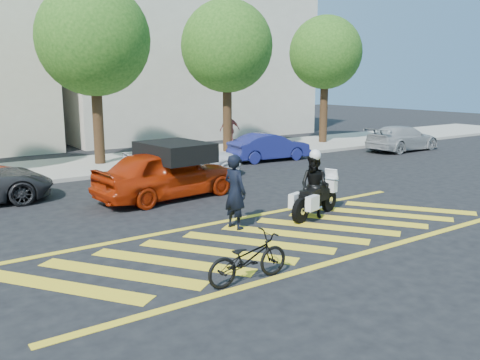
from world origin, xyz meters
TOP-DOWN VIEW (x-y plane):
  - ground at (0.00, 0.00)m, footprint 90.00×90.00m
  - sidewalk at (0.00, 12.00)m, footprint 60.00×5.00m
  - crosswalk at (-0.04, 0.00)m, footprint 12.33×4.00m
  - building_right at (9.00, 21.00)m, footprint 16.00×8.00m
  - tree_center at (0.13, 12.06)m, footprint 4.60×4.60m
  - tree_right at (6.63, 12.06)m, footprint 4.40×4.40m
  - tree_far_right at (13.13, 12.06)m, footprint 4.00×4.00m
  - officer_bike at (-0.37, 1.24)m, footprint 0.55×0.75m
  - bicycle at (-2.10, -1.73)m, footprint 1.73×0.61m
  - police_motorcycle at (1.98, 0.87)m, footprint 2.12×1.03m
  - officer_moto at (1.97, 0.88)m, footprint 0.87×0.99m
  - red_convertible at (-0.29, 5.14)m, footprint 4.78×2.35m
  - parked_mid_right at (1.72, 7.80)m, footprint 4.60×2.28m
  - parked_right at (6.95, 9.20)m, footprint 3.91×1.68m
  - parked_far_right at (14.63, 7.80)m, footprint 4.50×1.92m
  - pedestrian_right at (7.32, 13.02)m, footprint 1.16×0.68m

SIDE VIEW (x-z plane):
  - ground at x=0.00m, z-range 0.00..0.00m
  - crosswalk at x=-0.04m, z-range 0.00..0.01m
  - sidewalk at x=0.00m, z-range 0.00..0.15m
  - bicycle at x=-2.10m, z-range 0.00..0.91m
  - police_motorcycle at x=1.98m, z-range 0.04..1.01m
  - parked_right at x=6.95m, z-range 0.00..1.25m
  - parked_far_right at x=14.63m, z-range 0.00..1.29m
  - parked_mid_right at x=1.72m, z-range 0.00..1.51m
  - red_convertible at x=-0.29m, z-range 0.00..1.57m
  - officer_moto at x=1.97m, z-range 0.00..1.71m
  - officer_bike at x=-0.37m, z-range 0.00..1.88m
  - pedestrian_right at x=7.32m, z-range 0.15..2.00m
  - tree_far_right at x=13.13m, z-range 1.39..8.49m
  - tree_right at x=6.63m, z-range 1.34..8.75m
  - tree_center at x=0.13m, z-range 1.31..8.88m
  - building_right at x=9.00m, z-range 0.00..11.00m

